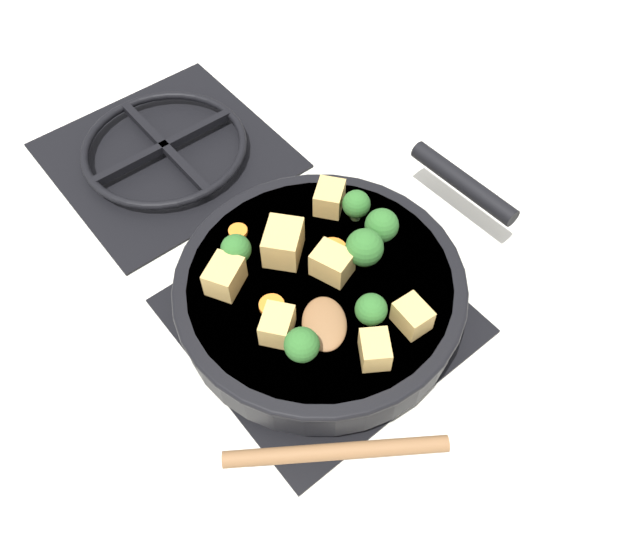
{
  "coord_description": "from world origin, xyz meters",
  "views": [
    {
      "loc": [
        -0.25,
        -0.31,
        0.66
      ],
      "look_at": [
        0.0,
        0.0,
        0.08
      ],
      "focal_mm": 35.0,
      "sensor_mm": 36.0,
      "label": 1
    }
  ],
  "objects": [
    {
      "name": "rear_burner_grate",
      "position": [
        0.0,
        0.36,
        0.01
      ],
      "size": [
        0.31,
        0.31,
        0.03
      ],
      "color": "black",
      "rests_on": "ground_plane"
    },
    {
      "name": "tofu_cube_near_handle",
      "position": [
        0.04,
        -0.11,
        0.09
      ],
      "size": [
        0.03,
        0.04,
        0.03
      ],
      "primitive_type": "cube",
      "rotation": [
        0.0,
        0.0,
        4.64
      ],
      "color": "tan",
      "rests_on": "skillet_pan"
    },
    {
      "name": "carrot_slice_near_center",
      "position": [
        -0.06,
        0.01,
        0.08
      ],
      "size": [
        0.03,
        0.03,
        0.01
      ],
      "primitive_type": "cylinder",
      "color": "orange",
      "rests_on": "skillet_pan"
    },
    {
      "name": "wooden_spoon",
      "position": [
        -0.08,
        -0.11,
        0.09
      ],
      "size": [
        0.21,
        0.22,
        0.02
      ],
      "color": "brown",
      "rests_on": "skillet_pan"
    },
    {
      "name": "tofu_cube_west_chunk",
      "position": [
        -0.08,
        -0.02,
        0.1
      ],
      "size": [
        0.05,
        0.05,
        0.03
      ],
      "primitive_type": "cube",
      "rotation": [
        0.0,
        0.0,
        0.66
      ],
      "color": "tan",
      "rests_on": "skillet_pan"
    },
    {
      "name": "tofu_cube_east_chunk",
      "position": [
        -0.09,
        0.06,
        0.1
      ],
      "size": [
        0.05,
        0.05,
        0.03
      ],
      "primitive_type": "cube",
      "rotation": [
        0.0,
        0.0,
        3.65
      ],
      "color": "tan",
      "rests_on": "skillet_pan"
    },
    {
      "name": "tofu_cube_center_large",
      "position": [
        -0.02,
        -0.11,
        0.09
      ],
      "size": [
        0.04,
        0.05,
        0.03
      ],
      "primitive_type": "cube",
      "rotation": [
        0.0,
        0.0,
        0.99
      ],
      "color": "tan",
      "rests_on": "skillet_pan"
    },
    {
      "name": "tofu_cube_mid_small",
      "position": [
        0.08,
        0.08,
        0.1
      ],
      "size": [
        0.05,
        0.05,
        0.03
      ],
      "primitive_type": "cube",
      "rotation": [
        0.0,
        0.0,
        0.65
      ],
      "color": "tan",
      "rests_on": "skillet_pan"
    },
    {
      "name": "broccoli_floret_near_spoon",
      "position": [
        0.05,
        -0.01,
        0.11
      ],
      "size": [
        0.04,
        0.04,
        0.05
      ],
      "color": "#709956",
      "rests_on": "skillet_pan"
    },
    {
      "name": "tofu_cube_front_piece",
      "position": [
        0.02,
        -0.0,
        0.1
      ],
      "size": [
        0.05,
        0.05,
        0.03
      ],
      "primitive_type": "cube",
      "rotation": [
        0.0,
        0.0,
        1.9
      ],
      "color": "tan",
      "rests_on": "skillet_pan"
    },
    {
      "name": "tofu_cube_back_piece",
      "position": [
        -0.01,
        0.06,
        0.1
      ],
      "size": [
        0.06,
        0.06,
        0.04
      ],
      "primitive_type": "cube",
      "rotation": [
        0.0,
        0.0,
        3.84
      ],
      "color": "tan",
      "rests_on": "skillet_pan"
    },
    {
      "name": "ground_plane",
      "position": [
        0.0,
        0.0,
        0.0
      ],
      "size": [
        2.4,
        2.4,
        0.0
      ],
      "primitive_type": "plane",
      "color": "silver"
    },
    {
      "name": "skillet_pan",
      "position": [
        0.0,
        0.0,
        0.06
      ],
      "size": [
        0.43,
        0.34,
        0.05
      ],
      "color": "black",
      "rests_on": "front_burner_grate"
    },
    {
      "name": "carrot_slice_edge_slice",
      "position": [
        0.04,
        0.02,
        0.08
      ],
      "size": [
        0.03,
        0.03,
        0.01
      ],
      "primitive_type": "cylinder",
      "color": "orange",
      "rests_on": "skillet_pan"
    },
    {
      "name": "broccoli_floret_north_edge",
      "position": [
        0.09,
        0.04,
        0.1
      ],
      "size": [
        0.03,
        0.03,
        0.04
      ],
      "color": "#709956",
      "rests_on": "skillet_pan"
    },
    {
      "name": "carrot_slice_orange_thin",
      "position": [
        -0.03,
        0.11,
        0.08
      ],
      "size": [
        0.02,
        0.02,
        0.01
      ],
      "primitive_type": "cylinder",
      "color": "orange",
      "rests_on": "skillet_pan"
    },
    {
      "name": "broccoli_floret_south_cluster",
      "position": [
        -0.08,
        -0.06,
        0.1
      ],
      "size": [
        0.04,
        0.04,
        0.04
      ],
      "color": "#709956",
      "rests_on": "skillet_pan"
    },
    {
      "name": "broccoli_floret_west_rim",
      "position": [
        -0.06,
        0.08,
        0.1
      ],
      "size": [
        0.03,
        0.03,
        0.04
      ],
      "color": "#709956",
      "rests_on": "skillet_pan"
    },
    {
      "name": "broccoli_floret_east_rim",
      "position": [
        0.01,
        -0.08,
        0.1
      ],
      "size": [
        0.03,
        0.03,
        0.04
      ],
      "color": "#709956",
      "rests_on": "skillet_pan"
    },
    {
      "name": "front_burner_grate",
      "position": [
        0.0,
        0.0,
        0.01
      ],
      "size": [
        0.31,
        0.31,
        0.03
      ],
      "color": "black",
      "rests_on": "ground_plane"
    },
    {
      "name": "broccoli_floret_center_top",
      "position": [
        0.09,
        0.0,
        0.11
      ],
      "size": [
        0.04,
        0.04,
        0.05
      ],
      "color": "#709956",
      "rests_on": "skillet_pan"
    }
  ]
}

